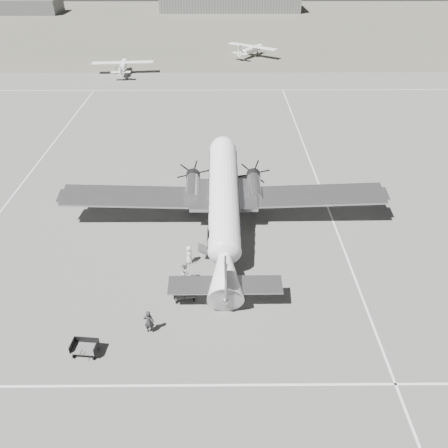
{
  "coord_description": "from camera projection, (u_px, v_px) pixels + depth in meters",
  "views": [
    {
      "loc": [
        2.15,
        -29.24,
        21.46
      ],
      "look_at": [
        2.35,
        -1.02,
        2.2
      ],
      "focal_mm": 35.0,
      "sensor_mm": 36.0,
      "label": 1
    }
  ],
  "objects": [
    {
      "name": "baggage_cart_far",
      "position": [
        85.0,
        348.0,
        26.27
      ],
      "size": [
        1.73,
        1.3,
        0.92
      ],
      "primitive_type": null,
      "rotation": [
        0.0,
        0.0,
        -0.1
      ],
      "color": "#555555",
      "rests_on": "ground"
    },
    {
      "name": "taxi_line_horizon",
      "position": [
        207.0,
        90.0,
        69.27
      ],
      "size": [
        90.0,
        0.15,
        0.01
      ],
      "primitive_type": "cube",
      "color": "silver",
      "rests_on": "ground"
    },
    {
      "name": "ground_crew",
      "position": [
        149.0,
        322.0,
        27.47
      ],
      "size": [
        0.65,
        0.43,
        1.77
      ],
      "primitive_type": "imported",
      "rotation": [
        0.0,
        0.0,
        3.13
      ],
      "color": "#2A2A2A",
      "rests_on": "ground"
    },
    {
      "name": "baggage_cart_near",
      "position": [
        184.0,
        293.0,
        30.2
      ],
      "size": [
        1.77,
        1.37,
        0.92
      ],
      "primitive_type": null,
      "rotation": [
        0.0,
        0.0,
        0.15
      ],
      "color": "#555555",
      "rests_on": "ground"
    },
    {
      "name": "taxi_line_near",
      "position": [
        184.0,
        385.0,
        24.66
      ],
      "size": [
        60.0,
        0.15,
        0.01
      ],
      "primitive_type": "cube",
      "color": "silver",
      "rests_on": "ground"
    },
    {
      "name": "ramp_agent",
      "position": [
        186.0,
        272.0,
        31.4
      ],
      "size": [
        0.69,
        0.88,
        1.81
      ],
      "primitive_type": "imported",
      "rotation": [
        0.0,
        0.0,
        1.57
      ],
      "color": "#A9A9A7",
      "rests_on": "ground"
    },
    {
      "name": "light_plane_left",
      "position": [
        123.0,
        68.0,
        76.22
      ],
      "size": [
        11.43,
        9.6,
        2.22
      ],
      "primitive_type": null,
      "rotation": [
        0.0,
        0.0,
        0.09
      ],
      "color": "white",
      "rests_on": "ground"
    },
    {
      "name": "taxi_line_left",
      "position": [
        23.0,
        182.0,
        44.38
      ],
      "size": [
        0.15,
        60.0,
        0.01
      ],
      "primitive_type": "cube",
      "color": "silver",
      "rests_on": "ground"
    },
    {
      "name": "dc3_airliner",
      "position": [
        224.0,
        205.0,
        35.54
      ],
      "size": [
        28.29,
        19.7,
        5.37
      ],
      "primitive_type": null,
      "rotation": [
        0.0,
        0.0,
        0.0
      ],
      "color": "#ADADAF",
      "rests_on": "ground"
    },
    {
      "name": "grass_infield",
      "position": [
        212.0,
        25.0,
        114.7
      ],
      "size": [
        260.0,
        90.0,
        0.01
      ],
      "primitive_type": "cube",
      "color": "#5B5A4D",
      "rests_on": "ground"
    },
    {
      "name": "passenger",
      "position": [
        189.0,
        255.0,
        33.29
      ],
      "size": [
        0.59,
        0.81,
        1.52
      ],
      "primitive_type": "imported",
      "rotation": [
        0.0,
        0.0,
        1.73
      ],
      "color": "silver",
      "rests_on": "ground"
    },
    {
      "name": "shed_secondary",
      "position": [
        29.0,
        6.0,
        129.77
      ],
      "size": [
        18.0,
        10.0,
        4.0
      ],
      "primitive_type": "cube",
      "color": "#555555",
      "rests_on": "ground"
    },
    {
      "name": "taxi_line_right",
      "position": [
        340.0,
        238.0,
        36.3
      ],
      "size": [
        0.15,
        80.0,
        0.01
      ],
      "primitive_type": "cube",
      "color": "silver",
      "rests_on": "ground"
    },
    {
      "name": "light_plane_right",
      "position": [
        251.0,
        51.0,
        86.46
      ],
      "size": [
        13.94,
        13.44,
        2.25
      ],
      "primitive_type": null,
      "rotation": [
        0.0,
        0.0,
        -0.61
      ],
      "color": "white",
      "rests_on": "ground"
    },
    {
      "name": "ground",
      "position": [
        196.0,
        239.0,
        36.23
      ],
      "size": [
        260.0,
        260.0,
        0.0
      ],
      "primitive_type": "plane",
      "color": "slate",
      "rests_on": "ground"
    }
  ]
}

